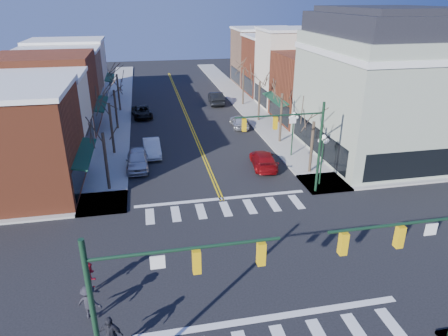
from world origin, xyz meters
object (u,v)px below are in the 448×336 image
pedestrian_dark_b (89,302)px  victorian_corner (383,84)px  car_left_far (142,112)px  pedestrian_red_b (91,276)px  car_right_far (216,98)px  car_left_near (137,160)px  car_right_mid (239,121)px  lamppost_corner (322,151)px  car_right_near (263,160)px  pedestrian_dark_a (110,335)px  lamppost_midblock (293,127)px  car_left_mid (152,148)px

pedestrian_dark_b → victorian_corner: bearing=-124.5°
car_left_far → pedestrian_red_b: pedestrian_red_b is taller
pedestrian_red_b → car_right_far: bearing=-6.4°
car_left_near → car_right_mid: bearing=41.7°
car_right_far → pedestrian_dark_b: 41.48m
car_left_near → pedestrian_dark_b: (-2.24, -18.06, 0.24)m
victorian_corner → pedestrian_dark_b: bearing=-144.9°
pedestrian_red_b → pedestrian_dark_b: size_ratio=0.93×
car_right_far → pedestrian_red_b: size_ratio=3.12×
car_right_mid → car_right_far: (-0.67, 11.32, 0.13)m
pedestrian_red_b → pedestrian_dark_b: bearing=-162.8°
lamppost_corner → car_right_mid: size_ratio=1.01×
car_right_near → lamppost_corner: bearing=132.6°
car_left_near → car_left_far: 16.53m
victorian_corner → car_left_near: (-22.66, 0.54, -5.84)m
car_right_mid → pedestrian_dark_a: (-12.77, -30.29, 0.37)m
lamppost_midblock → pedestrian_dark_b: bearing=-132.6°
car_left_near → car_left_far: size_ratio=0.98×
car_left_near → pedestrian_red_b: size_ratio=2.86×
car_left_near → pedestrian_dark_b: pedestrian_dark_b is taller
pedestrian_dark_b → pedestrian_red_b: bearing=-65.7°
victorian_corner → car_left_mid: bearing=170.4°
car_left_mid → pedestrian_dark_a: 23.53m
car_left_near → car_left_mid: 3.34m
car_right_near → lamppost_midblock: bearing=-143.6°
lamppost_corner → lamppost_midblock: (0.00, 6.50, 0.00)m
victorian_corner → lamppost_midblock: 9.10m
lamppost_midblock → pedestrian_dark_a: bearing=-127.3°
car_right_far → lamppost_corner: bearing=100.5°
car_left_mid → car_left_far: bearing=91.4°
car_left_far → victorian_corner: bearing=-44.2°
car_right_mid → pedestrian_dark_b: 31.25m
car_right_mid → pedestrian_red_b: 29.55m
lamppost_corner → car_left_near: (-14.36, 6.54, -2.15)m
pedestrian_dark_b → car_right_far: bearing=-88.2°
lamppost_corner → car_right_far: bearing=97.0°
car_left_mid → pedestrian_dark_b: pedestrian_dark_b is taller
pedestrian_dark_a → car_right_near: bearing=73.9°
lamppost_corner → pedestrian_dark_b: bearing=-145.2°
car_left_far → pedestrian_dark_a: size_ratio=2.55×
lamppost_corner → car_left_far: bearing=120.9°
victorian_corner → pedestrian_red_b: size_ratio=8.54×
car_left_mid → car_left_far: (-0.78, 13.47, -0.06)m
car_right_mid → pedestrian_dark_a: bearing=69.5°
car_left_far → car_right_mid: (11.06, -6.57, 0.05)m
lamppost_corner → lamppost_midblock: same height
car_left_mid → car_right_mid: car_left_mid is taller
victorian_corner → pedestrian_dark_b: size_ratio=7.93×
lamppost_midblock → car_left_near: size_ratio=0.91×
victorian_corner → car_right_mid: victorian_corner is taller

